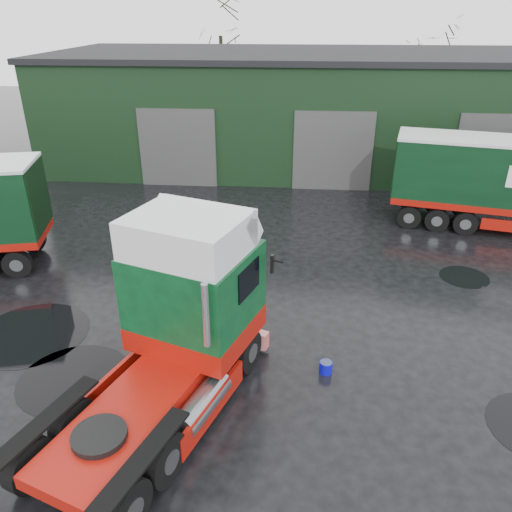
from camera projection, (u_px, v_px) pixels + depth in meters
The scene contains 9 objects.
ground at pixel (282, 349), 13.88m from camera, with size 100.00×100.00×0.00m, color black.
warehouse at pixel (329, 107), 30.18m from camera, with size 32.40×12.40×6.30m.
hero_tractor at pixel (146, 340), 10.54m from camera, with size 3.02×7.12×4.42m, color #0A3A1B, non-canonical shape.
wash_bucket at pixel (326, 367), 12.92m from camera, with size 0.34×0.34×0.32m, color #0908B3.
tree_back_a at pixel (221, 62), 39.00m from camera, with size 4.40×4.40×9.50m, color black, non-canonical shape.
tree_back_b at pixel (428, 78), 38.23m from camera, with size 4.40×4.40×7.50m, color black, non-canonical shape.
puddle_0 at pixel (74, 379), 12.76m from camera, with size 2.84×2.84×0.01m, color black.
puddle_1 at pixel (464, 277), 17.60m from camera, with size 1.70×1.70×0.01m, color black.
puddle_2 at pixel (31, 334), 14.52m from camera, with size 3.32×3.32×0.01m, color black.
Camera 1 is at (0.23, -11.30, 8.49)m, focal length 35.00 mm.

